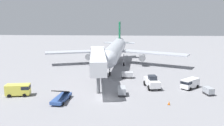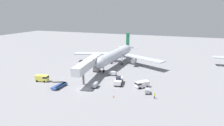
{
  "view_description": "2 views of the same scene",
  "coord_description": "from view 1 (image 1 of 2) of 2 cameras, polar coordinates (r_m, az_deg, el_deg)",
  "views": [
    {
      "loc": [
        3.24,
        -42.95,
        15.03
      ],
      "look_at": [
        -0.35,
        20.18,
        2.89
      ],
      "focal_mm": 39.25,
      "sensor_mm": 36.0,
      "label": 1
    },
    {
      "loc": [
        27.9,
        -49.43,
        23.72
      ],
      "look_at": [
        2.38,
        18.66,
        4.05
      ],
      "focal_mm": 30.45,
      "sensor_mm": 36.0,
      "label": 2
    }
  ],
  "objects": [
    {
      "name": "baggage_cart_outer_right",
      "position": [
        47.51,
        2.29,
        -6.48
      ],
      "size": [
        1.64,
        2.82,
        1.58
      ],
      "color": "#38383D",
      "rests_on": "ground"
    },
    {
      "name": "ground_plane",
      "position": [
        45.62,
        -1.01,
        -8.37
      ],
      "size": [
        300.0,
        300.0,
        0.0
      ],
      "primitive_type": "plane",
      "color": "gray"
    },
    {
      "name": "belt_loader_truck",
      "position": [
        45.04,
        -11.73,
        -7.86
      ],
      "size": [
        2.62,
        6.01,
        2.92
      ],
      "color": "#2D4C8E",
      "rests_on": "ground"
    },
    {
      "name": "ground_crew_worker_midground",
      "position": [
        54.59,
        -22.97,
        -5.07
      ],
      "size": [
        0.37,
        0.37,
        1.61
      ],
      "color": "#1E2333",
      "rests_on": "ground"
    },
    {
      "name": "airplane_at_gate",
      "position": [
        74.44,
        0.75,
        3.05
      ],
      "size": [
        44.25,
        39.99,
        13.1
      ],
      "color": "#B7BCC6",
      "rests_on": "ground"
    },
    {
      "name": "baggage_cart_outer_left",
      "position": [
        51.31,
        21.55,
        -6.01
      ],
      "size": [
        1.75,
        2.54,
        1.45
      ],
      "color": "#38383D",
      "rests_on": "ground"
    },
    {
      "name": "baggage_cart_rear_left",
      "position": [
        60.44,
        3.58,
        -2.73
      ],
      "size": [
        2.79,
        1.55,
        1.52
      ],
      "color": "#38383D",
      "rests_on": "ground"
    },
    {
      "name": "service_van_far_right",
      "position": [
        50.26,
        -20.91,
        -5.76
      ],
      "size": [
        4.73,
        2.75,
        2.23
      ],
      "color": "#E5DB4C",
      "rests_on": "ground"
    },
    {
      "name": "safety_cone_alpha",
      "position": [
        43.77,
        13.14,
        -9.05
      ],
      "size": [
        0.44,
        0.44,
        0.68
      ],
      "color": "black",
      "rests_on": "ground"
    },
    {
      "name": "jet_bridge",
      "position": [
        53.78,
        -3.33,
        0.8
      ],
      "size": [
        5.96,
        22.67,
        7.42
      ],
      "color": "silver",
      "rests_on": "ground"
    },
    {
      "name": "service_van_near_center",
      "position": [
        54.16,
        17.67,
        -4.48
      ],
      "size": [
        4.53,
        4.49,
        2.06
      ],
      "color": "white",
      "rests_on": "ground"
    },
    {
      "name": "pushback_tug",
      "position": [
        52.79,
        9.27,
        -4.38
      ],
      "size": [
        3.27,
        5.97,
        2.76
      ],
      "color": "white",
      "rests_on": "ground"
    }
  ]
}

